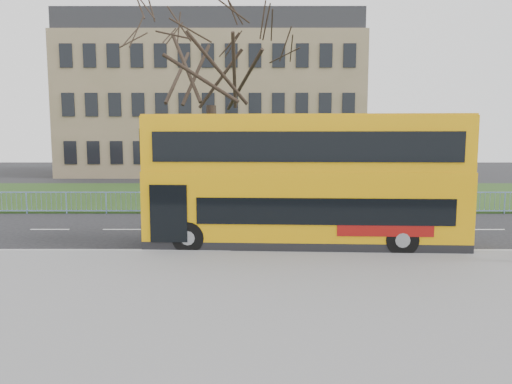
# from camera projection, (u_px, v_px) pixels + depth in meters

# --- Properties ---
(ground) EXTENTS (120.00, 120.00, 0.00)m
(ground) POSITION_uv_depth(u_px,v_px,m) (269.00, 243.00, 16.34)
(ground) COLOR black
(ground) RESTS_ON ground
(pavement) EXTENTS (80.00, 10.50, 0.12)m
(pavement) POSITION_uv_depth(u_px,v_px,m) (277.00, 312.00, 9.63)
(pavement) COLOR slate
(pavement) RESTS_ON ground
(kerb) EXTENTS (80.00, 0.20, 0.14)m
(kerb) POSITION_uv_depth(u_px,v_px,m) (270.00, 252.00, 14.80)
(kerb) COLOR gray
(kerb) RESTS_ON ground
(grass_verge) EXTENTS (80.00, 15.40, 0.08)m
(grass_verge) POSITION_uv_depth(u_px,v_px,m) (263.00, 195.00, 30.55)
(grass_verge) COLOR #1B3A15
(grass_verge) RESTS_ON ground
(guard_railing) EXTENTS (40.00, 0.12, 1.10)m
(guard_railing) POSITION_uv_depth(u_px,v_px,m) (265.00, 203.00, 22.84)
(guard_railing) COLOR #728ECA
(guard_railing) RESTS_ON ground
(bare_tree) EXTENTS (9.22, 9.22, 13.18)m
(bare_tree) POSITION_uv_depth(u_px,v_px,m) (211.00, 86.00, 25.53)
(bare_tree) COLOR black
(bare_tree) RESTS_ON grass_verge
(civic_building) EXTENTS (30.00, 15.00, 14.00)m
(civic_building) POSITION_uv_depth(u_px,v_px,m) (215.00, 110.00, 50.34)
(civic_building) COLOR #867755
(civic_building) RESTS_ON ground
(yellow_bus) EXTENTS (10.69, 3.03, 4.44)m
(yellow_bus) POSITION_uv_depth(u_px,v_px,m) (304.00, 178.00, 15.56)
(yellow_bus) COLOR #E6A209
(yellow_bus) RESTS_ON ground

